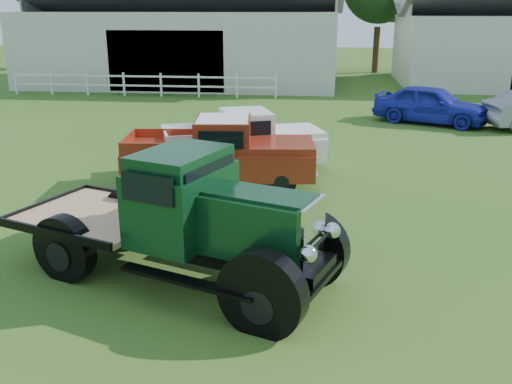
% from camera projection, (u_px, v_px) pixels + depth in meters
% --- Properties ---
extents(ground, '(120.00, 120.00, 0.00)m').
position_uv_depth(ground, '(237.00, 268.00, 10.16)').
color(ground, '#2D5919').
extents(shed_left, '(18.80, 10.20, 5.60)m').
position_uv_depth(shed_left, '(186.00, 36.00, 34.64)').
color(shed_left, beige).
rests_on(shed_left, ground).
extents(fence_rail, '(14.20, 0.16, 1.20)m').
position_uv_depth(fence_rail, '(142.00, 84.00, 29.76)').
color(fence_rail, white).
rests_on(fence_rail, ground).
extents(tree_c, '(5.40, 5.40, 9.00)m').
position_uv_depth(tree_c, '(379.00, 6.00, 39.39)').
color(tree_c, black).
rests_on(tree_c, ground).
extents(vintage_flatbed, '(6.13, 4.08, 2.26)m').
position_uv_depth(vintage_flatbed, '(177.00, 216.00, 9.46)').
color(vintage_flatbed, '#0C3419').
rests_on(vintage_flatbed, ground).
extents(red_pickup, '(5.14, 2.43, 1.81)m').
position_uv_depth(red_pickup, '(220.00, 152.00, 14.54)').
color(red_pickup, maroon).
rests_on(red_pickup, ground).
extents(white_pickup, '(4.94, 3.29, 1.69)m').
position_uv_depth(white_pickup, '(243.00, 142.00, 15.91)').
color(white_pickup, white).
rests_on(white_pickup, ground).
extents(misc_car_blue, '(4.79, 3.53, 1.52)m').
position_uv_depth(misc_car_blue, '(431.00, 104.00, 22.65)').
color(misc_car_blue, '#1D24A0').
rests_on(misc_car_blue, ground).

